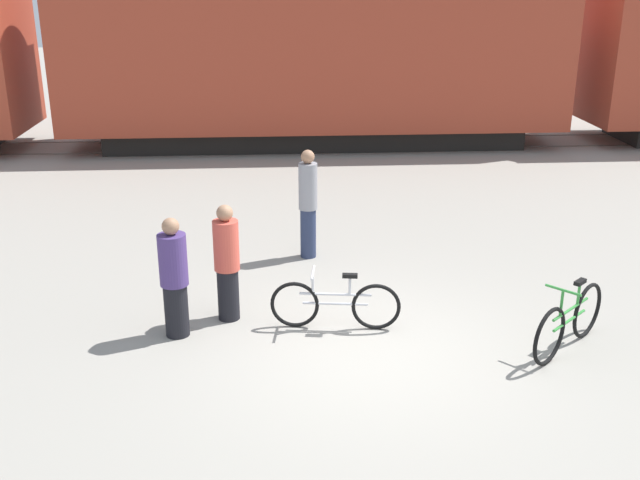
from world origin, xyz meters
name	(u,v)px	position (x,y,z in m)	size (l,w,h in m)	color
ground_plane	(370,351)	(0.00, 0.00, 0.00)	(80.00, 80.00, 0.00)	gray
freight_train	(314,33)	(0.00, 11.87, 2.96)	(41.39, 2.99, 5.61)	black
rail_near	(316,150)	(0.00, 11.15, 0.01)	(53.39, 0.07, 0.01)	#4C4238
rail_far	(313,138)	(0.00, 12.59, 0.01)	(53.39, 0.07, 0.01)	#4C4238
bicycle_silver	(335,304)	(-0.38, 0.67, 0.35)	(1.73, 0.46, 0.81)	black
bicycle_green	(569,321)	(2.48, -0.13, 0.39)	(1.33, 1.22, 0.92)	black
person_in_purple	(174,278)	(-2.47, 0.61, 0.80)	(0.37, 0.37, 1.62)	black
person_in_grey	(308,203)	(-0.61, 3.35, 0.93)	(0.31, 0.31, 1.82)	#283351
person_in_red	(227,263)	(-1.82, 1.06, 0.82)	(0.35, 0.35, 1.64)	black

